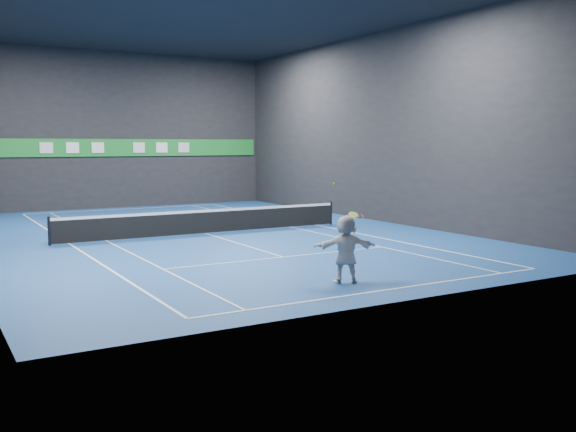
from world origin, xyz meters
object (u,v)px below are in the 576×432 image
player (346,249)px  tennis_net (207,221)px  tennis_racket (357,218)px  tennis_ball (334,184)px

player → tennis_net: 10.66m
player → tennis_net: bearing=-71.0°
tennis_net → tennis_racket: (-0.11, -10.59, 1.18)m
tennis_ball → tennis_racket: bearing=-16.2°
tennis_racket → tennis_net: bearing=89.4°
player → tennis_ball: (-0.23, 0.23, 1.73)m
tennis_net → tennis_racket: 10.66m
tennis_ball → tennis_racket: 1.13m
player → tennis_racket: (0.39, 0.05, 0.81)m
tennis_ball → tennis_net: tennis_ball is taller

